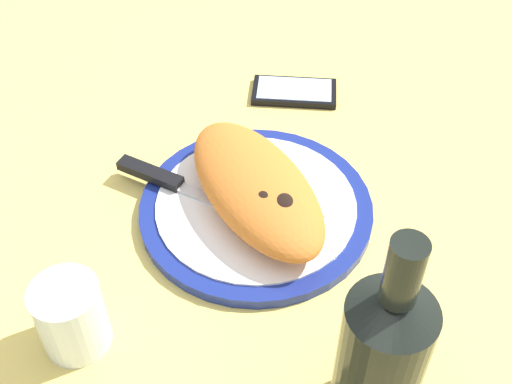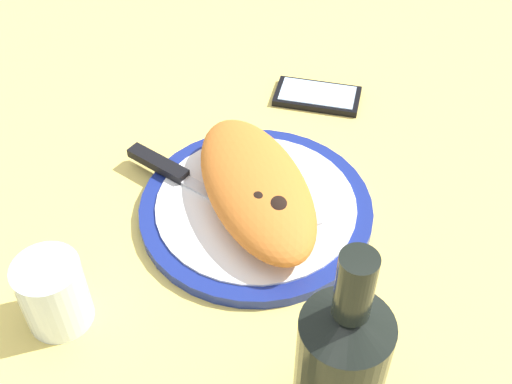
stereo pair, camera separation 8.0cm
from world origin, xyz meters
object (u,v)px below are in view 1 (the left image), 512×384
plate (256,208)px  wine_bottle (378,356)px  calzone (257,189)px  knife (173,183)px  smartphone (294,92)px  water_glass (72,320)px  fork (286,172)px

plate → wine_bottle: size_ratio=1.17×
calzone → knife: bearing=48.1°
smartphone → water_glass: water_glass is taller
smartphone → fork: bearing=151.2°
knife → smartphone: (13.19, -23.47, -1.70)cm
knife → fork: bearing=-104.4°
calzone → wine_bottle: size_ratio=1.06×
plate → knife: knife is taller
plate → knife: 11.11cm
plate → water_glass: 26.41cm
calzone → fork: (3.82, -5.85, -2.78)cm
water_glass → calzone: bearing=-69.9°
calzone → fork: 7.52cm
smartphone → water_glass: 49.49cm
calzone → water_glass: water_glass is taller
water_glass → wine_bottle: size_ratio=0.35×
calzone → water_glass: bearing=110.1°
fork → smartphone: 19.28cm
smartphone → wine_bottle: bearing=162.4°
plate → calzone: calzone is taller
knife → water_glass: (-16.43, 16.05, 1.45)cm
water_glass → knife: bearing=-44.3°
knife → smartphone: knife is taller
plate → smartphone: plate is taller
calzone → smartphone: (20.68, -15.12, -4.20)cm
calzone → knife: (7.48, 8.35, -2.50)cm
plate → fork: bearing=-59.4°
fork → smartphone: size_ratio=1.06×
calzone → water_glass: size_ratio=3.07×
knife → calzone: bearing=-131.9°
knife → water_glass: size_ratio=2.27×
calzone → fork: calzone is taller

